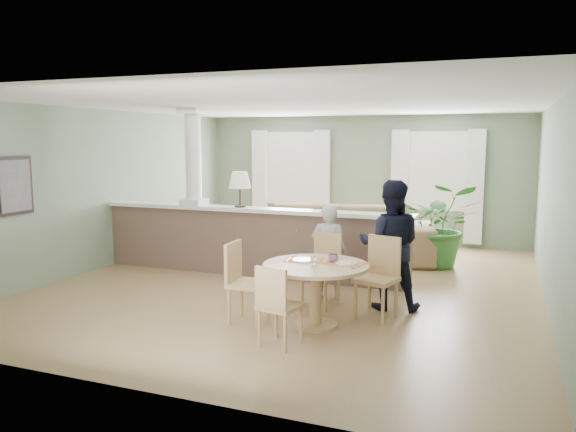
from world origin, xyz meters
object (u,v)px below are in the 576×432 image
at_px(houseplant, 441,225).
at_px(chair_far_boy, 323,266).
at_px(chair_far_man, 379,273).
at_px(man_person, 390,245).
at_px(child_person, 329,252).
at_px(sofa, 339,234).
at_px(dining_table, 316,277).
at_px(chair_side, 243,278).
at_px(chair_near, 277,302).

relative_size(houseplant, chair_far_boy, 1.52).
height_order(chair_far_man, man_person, man_person).
distance_m(houseplant, child_person, 2.87).
bearing_deg(child_person, chair_far_boy, 85.33).
xyz_separation_m(sofa, dining_table, (0.78, -3.65, 0.11)).
bearing_deg(sofa, chair_far_man, -77.38).
xyz_separation_m(chair_far_man, chair_side, (-1.49, -0.78, -0.02)).
relative_size(chair_side, child_person, 0.74).
bearing_deg(sofa, man_person, -73.24).
height_order(chair_far_man, child_person, child_person).
bearing_deg(houseplant, chair_far_man, -97.06).
bearing_deg(man_person, houseplant, -107.51).
height_order(chair_near, chair_side, chair_side).
bearing_deg(child_person, chair_near, 81.69).
relative_size(sofa, chair_side, 3.46).
bearing_deg(chair_far_boy, man_person, 23.72).
bearing_deg(child_person, chair_side, 53.75).
relative_size(houseplant, man_person, 0.87).
distance_m(houseplant, chair_near, 4.71).
bearing_deg(child_person, houseplant, -124.34).
bearing_deg(sofa, chair_far_boy, -90.10).
distance_m(chair_far_man, child_person, 0.99).
xyz_separation_m(chair_far_man, child_person, (-0.82, 0.54, 0.10)).
bearing_deg(chair_far_boy, houseplant, 79.75).
relative_size(sofa, chair_far_boy, 3.50).
height_order(chair_far_boy, man_person, man_person).
height_order(sofa, dining_table, sofa).
bearing_deg(chair_side, man_person, -54.06).
relative_size(dining_table, chair_far_boy, 1.30).
relative_size(chair_far_man, child_person, 0.76).
distance_m(houseplant, man_person, 2.76).
bearing_deg(man_person, dining_table, 47.31).
height_order(houseplant, chair_far_man, houseplant).
bearing_deg(chair_far_man, man_person, 97.68).
relative_size(chair_far_boy, chair_near, 1.09).
distance_m(chair_far_man, man_person, 0.50).
bearing_deg(chair_far_man, chair_far_boy, 178.04).
bearing_deg(chair_far_boy, child_person, 106.63).
xyz_separation_m(chair_side, man_person, (1.54, 1.19, 0.30)).
relative_size(dining_table, man_person, 0.74).
height_order(dining_table, man_person, man_person).
xyz_separation_m(chair_far_boy, chair_far_man, (0.80, -0.23, 0.02)).
bearing_deg(man_person, child_person, -18.96).
distance_m(sofa, child_person, 2.55).
xyz_separation_m(dining_table, chair_near, (-0.18, -0.78, -0.11)).
bearing_deg(chair_side, sofa, -3.26).
xyz_separation_m(chair_near, child_person, (-0.04, 1.95, 0.17)).
height_order(chair_side, child_person, child_person).
bearing_deg(man_person, chair_near, 54.95).
xyz_separation_m(chair_near, chair_side, (-0.71, 0.63, 0.05)).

